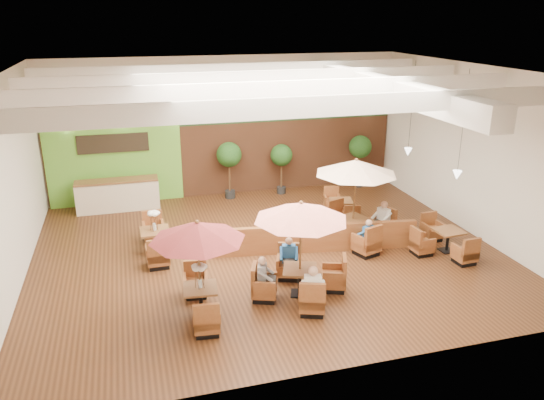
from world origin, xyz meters
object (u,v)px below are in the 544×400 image
object	(u,v)px
table_5	(341,209)
table_0	(198,244)
table_3	(155,238)
table_4	(440,242)
topiary_0	(229,157)
diner_1	(289,254)
diner_3	(367,233)
diner_4	(382,216)
topiary_1	(281,157)
table_2	(355,186)
diner_0	(312,285)
booth_divider	(315,238)
diner_2	(264,274)
topiary_2	(360,149)
table_1	(301,232)
service_counter	(118,195)

from	to	relation	value
table_5	table_0	bearing A→B (deg)	-125.16
table_3	table_4	distance (m)	8.77
topiary_0	diner_1	xyz separation A→B (m)	(0.22, -7.14, -0.96)
table_0	diner_3	size ratio (longest dim) A/B	3.49
table_0	diner_4	xyz separation A→B (m)	(6.39, 3.01, -1.11)
table_5	topiary_1	xyz separation A→B (m)	(-1.27, 3.25, 1.20)
table_2	topiary_1	distance (m)	5.39
diner_0	topiary_0	bearing A→B (deg)	106.65
booth_divider	diner_2	distance (m)	3.31
topiary_2	diner_1	bearing A→B (deg)	-126.89
table_5	topiary_2	xyz separation A→B (m)	(2.17, 3.25, 1.32)
table_0	topiary_2	xyz separation A→B (m)	(7.99, 8.33, -0.23)
table_1	table_4	bearing A→B (deg)	34.67
table_4	table_5	world-z (taller)	table_4
table_5	diner_2	xyz separation A→B (m)	(-4.15, -4.85, 0.41)
table_2	table_0	bearing A→B (deg)	-169.55
topiary_1	diner_3	size ratio (longest dim) A/B	2.89
table_1	diner_4	bearing A→B (deg)	56.47
table_4	diner_1	size ratio (longest dim) A/B	3.22
table_0	topiary_1	size ratio (longest dim) A/B	1.20
topiary_1	diner_3	bearing A→B (deg)	-82.68
topiary_1	diner_3	xyz separation A→B (m)	(0.82, -6.34, -0.81)
service_counter	table_4	xyz separation A→B (m)	(9.54, -6.59, -0.25)
topiary_2	diner_2	size ratio (longest dim) A/B	2.95
table_3	diner_2	world-z (taller)	table_3
diner_0	topiary_1	bearing A→B (deg)	93.29
topiary_1	diner_0	xyz separation A→B (m)	(-1.92, -9.06, -0.76)
table_0	table_1	size ratio (longest dim) A/B	0.91
diner_0	diner_1	distance (m)	1.92
diner_0	diner_1	bearing A→B (deg)	105.26
service_counter	topiary_0	distance (m)	4.45
table_0	table_1	bearing A→B (deg)	11.32
diner_0	diner_4	bearing A→B (deg)	60.10
table_4	diner_0	xyz separation A→B (m)	(-5.02, -2.27, 0.44)
topiary_0	diner_3	bearing A→B (deg)	-65.03
booth_divider	topiary_2	distance (m)	7.10
diner_4	topiary_1	bearing A→B (deg)	0.74
table_0	diner_2	xyz separation A→B (m)	(1.67, 0.23, -1.13)
table_0	topiary_0	bearing A→B (deg)	80.27
topiary_0	diner_3	size ratio (longest dim) A/B	3.20
table_4	diner_4	xyz separation A→B (m)	(-1.26, 1.47, 0.43)
diner_2	diner_3	distance (m)	4.09
table_5	topiary_2	bearing A→B (deg)	70.06
service_counter	diner_1	world-z (taller)	diner_1
topiary_2	diner_4	bearing A→B (deg)	-106.73
diner_1	table_3	bearing A→B (deg)	-21.10
service_counter	table_3	distance (m)	4.42
topiary_0	diner_2	xyz separation A→B (m)	(-0.74, -8.10, -0.96)
table_5	diner_2	world-z (taller)	diner_2
table_0	table_4	world-z (taller)	table_0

